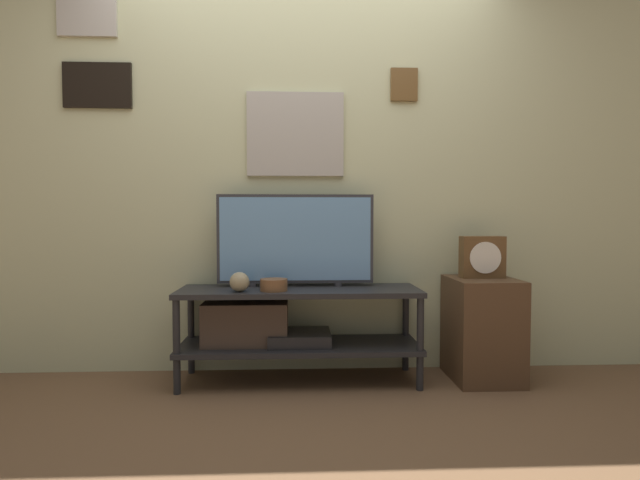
% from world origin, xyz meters
% --- Properties ---
extents(ground_plane, '(12.00, 12.00, 0.00)m').
position_xyz_m(ground_plane, '(0.00, 0.00, 0.00)').
color(ground_plane, brown).
extents(wall_back, '(6.40, 0.08, 2.70)m').
position_xyz_m(wall_back, '(-0.01, 0.52, 1.36)').
color(wall_back, beige).
rests_on(wall_back, ground_plane).
extents(media_console, '(1.40, 0.43, 0.55)m').
position_xyz_m(media_console, '(-0.12, 0.26, 0.35)').
color(media_console, '#232326').
rests_on(media_console, ground_plane).
extents(television, '(0.94, 0.05, 0.55)m').
position_xyz_m(television, '(-0.02, 0.35, 0.84)').
color(television, '#333338').
rests_on(television, media_console).
extents(vase_wide_bowl, '(0.16, 0.16, 0.07)m').
position_xyz_m(vase_wide_bowl, '(-0.15, 0.17, 0.58)').
color(vase_wide_bowl, brown).
rests_on(vase_wide_bowl, media_console).
extents(vase_round_glass, '(0.11, 0.11, 0.11)m').
position_xyz_m(vase_round_glass, '(-0.34, 0.14, 0.60)').
color(vase_round_glass, tan).
rests_on(vase_round_glass, media_console).
extents(side_table, '(0.38, 0.45, 0.60)m').
position_xyz_m(side_table, '(1.09, 0.25, 0.30)').
color(side_table, '#513823').
rests_on(side_table, ground_plane).
extents(mantel_clock, '(0.26, 0.11, 0.25)m').
position_xyz_m(mantel_clock, '(1.09, 0.28, 0.73)').
color(mantel_clock, brown).
rests_on(mantel_clock, side_table).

